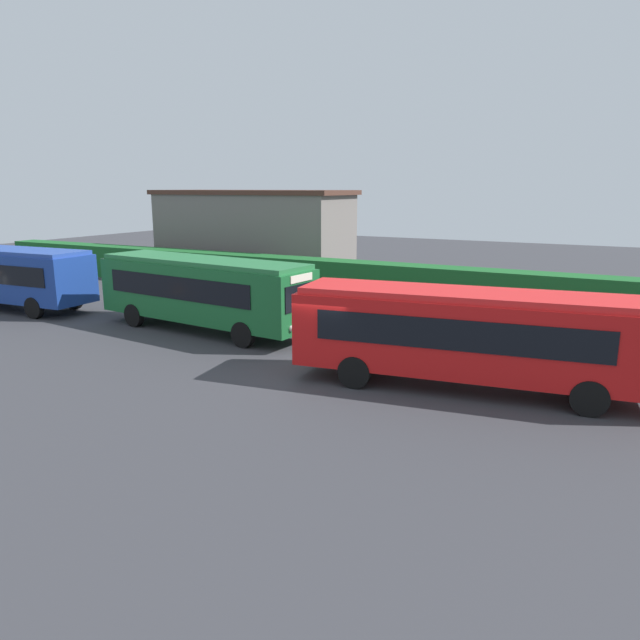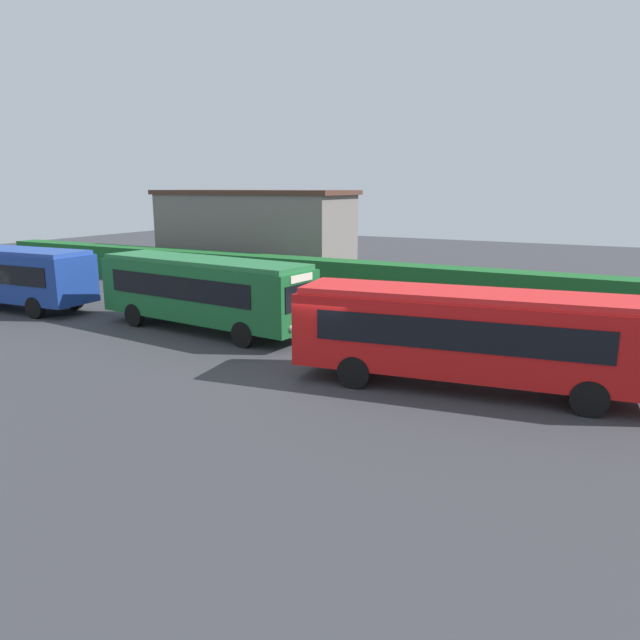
% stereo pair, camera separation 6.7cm
% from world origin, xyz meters
% --- Properties ---
extents(ground_plane, '(102.48, 102.48, 0.00)m').
position_xyz_m(ground_plane, '(0.00, 0.00, 0.00)').
color(ground_plane, '#38383D').
extents(bus_blue, '(8.81, 3.01, 3.01)m').
position_xyz_m(bus_blue, '(-18.33, 2.12, 1.74)').
color(bus_blue, navy).
rests_on(bus_blue, ground_plane).
extents(bus_green, '(10.31, 3.42, 3.06)m').
position_xyz_m(bus_green, '(-7.14, 2.95, 1.77)').
color(bus_green, '#19602D').
rests_on(bus_green, ground_plane).
extents(bus_red, '(10.76, 3.83, 2.97)m').
position_xyz_m(bus_red, '(4.56, 0.84, 1.73)').
color(bus_red, red).
rests_on(bus_red, ground_plane).
extents(hedge_row, '(63.24, 1.62, 2.06)m').
position_xyz_m(hedge_row, '(0.00, 12.39, 1.03)').
color(hedge_row, '#1B5C27').
rests_on(hedge_row, ground_plane).
extents(depot_building, '(13.67, 5.27, 5.74)m').
position_xyz_m(depot_building, '(-14.36, 17.18, 2.88)').
color(depot_building, slate).
rests_on(depot_building, ground_plane).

